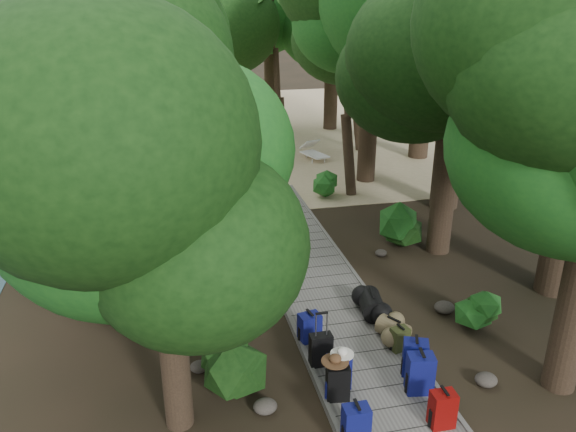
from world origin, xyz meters
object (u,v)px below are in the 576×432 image
object	(u,v)px
backpack_left_b	(338,380)
suitcase_on_boardwalk	(321,350)
sun_lounger	(315,151)
backpack_left_c	(339,370)
backpack_right_a	(443,408)
duffel_right_khaki	(393,329)
backpack_right_b	(420,372)
lone_suitcase_on_sand	(267,173)
backpack_right_d	(400,338)
kayak	(182,166)
backpack_right_c	(415,356)
backpack_left_d	(310,326)
backpack_left_a	(356,424)
duffel_right_black	(371,304)

from	to	relation	value
backpack_left_b	suitcase_on_boardwalk	world-z (taller)	backpack_left_b
sun_lounger	backpack_left_c	bearing A→B (deg)	-122.04
backpack_left_c	backpack_right_a	xyz separation A→B (m)	(1.26, -1.20, -0.01)
duffel_right_khaki	backpack_left_c	bearing A→B (deg)	-173.12
backpack_right_b	duffel_right_khaki	bearing A→B (deg)	93.60
duffel_right_khaki	lone_suitcase_on_sand	distance (m)	10.02
backpack_left_c	duffel_right_khaki	xyz separation A→B (m)	(1.45, 1.13, -0.14)
backpack_right_d	kayak	xyz separation A→B (m)	(-3.32, 12.57, -0.18)
backpack_right_c	suitcase_on_boardwalk	distance (m)	1.62
backpack_left_c	backpack_right_b	distance (m)	1.33
backpack_left_d	backpack_right_d	distance (m)	1.68
backpack_right_b	backpack_left_c	bearing A→B (deg)	173.25
backpack_left_a	backpack_right_b	xyz separation A→B (m)	(1.41, 0.87, 0.02)
backpack_right_a	duffel_right_khaki	distance (m)	2.35
kayak	backpack_right_d	bearing A→B (deg)	-50.38
backpack_left_c	sun_lounger	bearing A→B (deg)	72.51
backpack_left_a	duffel_right_black	xyz separation A→B (m)	(1.49, 3.28, -0.13)
backpack_left_d	lone_suitcase_on_sand	xyz separation A→B (m)	(1.05, 9.70, -0.06)
backpack_left_d	backpack_right_b	bearing A→B (deg)	-64.31
backpack_left_d	backpack_right_a	xyz separation A→B (m)	(1.37, -2.64, 0.03)
lone_suitcase_on_sand	backpack_right_b	bearing A→B (deg)	-84.09
lone_suitcase_on_sand	sun_lounger	world-z (taller)	lone_suitcase_on_sand
backpack_left_c	backpack_left_a	bearing A→B (deg)	-100.14
duffel_right_khaki	lone_suitcase_on_sand	world-z (taller)	lone_suitcase_on_sand
backpack_left_c	backpack_right_c	world-z (taller)	backpack_right_c
backpack_left_d	duffel_right_khaki	size ratio (longest dim) A/B	1.03
backpack_right_c	suitcase_on_boardwalk	bearing A→B (deg)	-179.60
backpack_left_d	kayak	world-z (taller)	backpack_left_d
backpack_right_b	backpack_right_c	distance (m)	0.46
backpack_left_c	backpack_right_c	xyz separation A→B (m)	(1.38, 0.05, 0.02)
backpack_right_b	kayak	bearing A→B (deg)	113.43
backpack_left_b	backpack_right_d	bearing A→B (deg)	41.50
backpack_right_a	backpack_right_b	bearing A→B (deg)	90.11
suitcase_on_boardwalk	lone_suitcase_on_sand	bearing A→B (deg)	83.77
backpack_left_d	suitcase_on_boardwalk	xyz separation A→B (m)	(-0.01, -0.78, 0.00)
backpack_right_c	lone_suitcase_on_sand	bearing A→B (deg)	114.60
backpack_right_c	duffel_right_khaki	world-z (taller)	backpack_right_c
backpack_left_c	suitcase_on_boardwalk	size ratio (longest dim) A/B	1.11
backpack_left_d	sun_lounger	distance (m)	12.69
duffel_right_black	sun_lounger	size ratio (longest dim) A/B	0.38
duffel_right_black	sun_lounger	distance (m)	11.79
suitcase_on_boardwalk	duffel_right_khaki	bearing A→B (deg)	16.40
backpack_left_b	backpack_right_d	xyz separation A→B (m)	(1.52, 1.03, -0.09)
backpack_left_b	duffel_right_khaki	xyz separation A→B (m)	(1.55, 1.39, -0.14)
kayak	backpack_left_a	bearing A→B (deg)	-58.33
backpack_right_a	backpack_right_c	xyz separation A→B (m)	(0.13, 1.25, 0.03)
duffel_right_khaki	sun_lounger	size ratio (longest dim) A/B	0.30
backpack_left_a	backpack_left_b	world-z (taller)	backpack_left_a
backpack_right_a	kayak	bearing A→B (deg)	103.02
duffel_right_khaki	backpack_right_c	bearing A→B (deg)	-124.59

